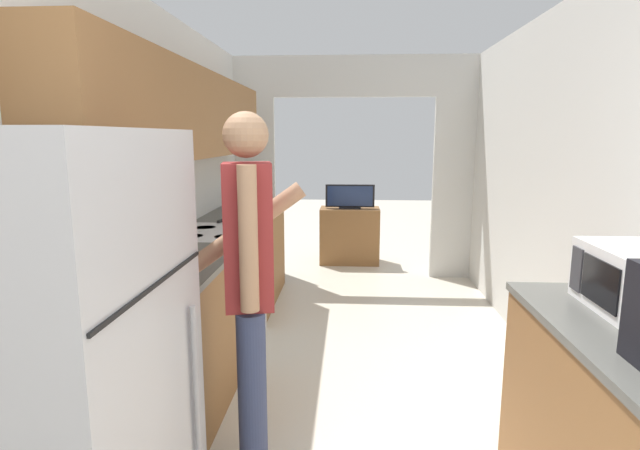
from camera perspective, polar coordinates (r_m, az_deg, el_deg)
wall_left at (r=3.28m, az=-19.58°, el=6.63°), size 0.38×7.31×2.50m
wall_right at (r=3.02m, az=31.37°, el=1.57°), size 0.06×7.31×2.50m
wall_far_with_doorway at (r=5.73m, az=3.84°, el=8.44°), size 3.11×0.06×2.50m
counter_left at (r=3.92m, az=-11.89°, el=-7.35°), size 0.62×3.54×0.91m
refrigerator at (r=1.88m, az=-28.58°, el=-16.32°), size 0.77×0.84×1.64m
range_oven at (r=3.94m, az=-11.70°, el=-7.20°), size 0.66×0.78×1.05m
person at (r=2.29m, az=-8.04°, el=-7.49°), size 0.55×0.43×1.73m
tv_cabinet at (r=6.45m, az=3.40°, el=-1.19°), size 0.76×0.42×0.71m
television at (r=6.33m, az=3.44°, el=3.23°), size 0.62×0.16×0.30m
knife at (r=4.29m, az=-11.04°, el=0.55°), size 0.08×0.33×0.02m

